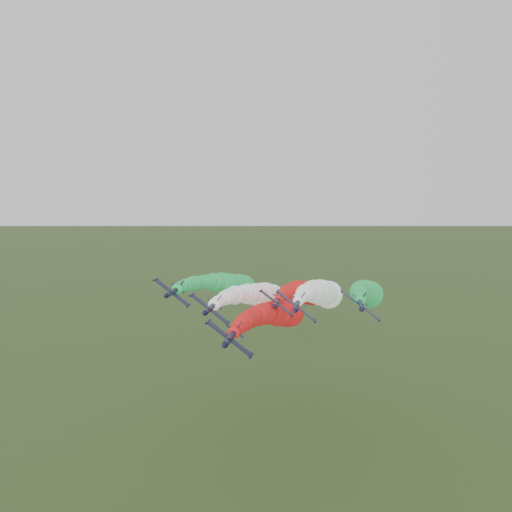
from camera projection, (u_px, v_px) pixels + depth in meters
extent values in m
cylinder|color=black|center=(230.00, 337.00, 77.60)|extent=(1.37, 8.01, 1.37)
cone|color=black|center=(224.00, 347.00, 72.97)|extent=(1.25, 1.60, 1.25)
cone|color=black|center=(236.00, 330.00, 81.87)|extent=(1.25, 0.80, 1.25)
ellipsoid|color=black|center=(229.00, 339.00, 75.78)|extent=(0.90, 1.67, 0.87)
cube|color=black|center=(230.00, 338.00, 77.45)|extent=(6.89, 1.69, 5.21)
cylinder|color=black|center=(208.00, 322.00, 77.65)|extent=(0.55, 2.31, 0.55)
cylinder|color=black|center=(251.00, 355.00, 77.24)|extent=(0.55, 2.31, 0.55)
cube|color=black|center=(238.00, 327.00, 80.72)|extent=(1.33, 1.33, 1.71)
cube|color=black|center=(235.00, 331.00, 80.89)|extent=(2.76, 0.98, 2.10)
sphere|color=red|center=(234.00, 332.00, 80.65)|extent=(2.09, 2.09, 2.09)
sphere|color=red|center=(238.00, 328.00, 83.39)|extent=(2.43, 2.43, 2.43)
sphere|color=red|center=(241.00, 325.00, 86.13)|extent=(2.83, 2.83, 2.83)
sphere|color=red|center=(244.00, 322.00, 88.88)|extent=(3.28, 3.28, 3.28)
sphere|color=red|center=(248.00, 320.00, 91.63)|extent=(3.44, 3.44, 3.44)
sphere|color=red|center=(251.00, 318.00, 94.37)|extent=(3.69, 3.69, 3.69)
sphere|color=red|center=(254.00, 317.00, 97.12)|extent=(3.37, 3.37, 3.37)
sphere|color=red|center=(258.00, 315.00, 99.87)|extent=(4.31, 4.31, 4.31)
sphere|color=red|center=(261.00, 314.00, 102.61)|extent=(4.40, 4.40, 4.40)
sphere|color=red|center=(264.00, 314.00, 105.36)|extent=(4.64, 4.64, 4.64)
sphere|color=red|center=(268.00, 313.00, 108.10)|extent=(4.64, 4.64, 4.64)
sphere|color=red|center=(271.00, 313.00, 110.85)|extent=(5.31, 5.31, 5.31)
sphere|color=red|center=(274.00, 313.00, 113.59)|extent=(5.54, 5.54, 5.54)
sphere|color=red|center=(278.00, 312.00, 116.32)|extent=(6.51, 6.51, 6.51)
sphere|color=red|center=(281.00, 313.00, 119.06)|extent=(6.49, 6.49, 6.49)
sphere|color=red|center=(284.00, 313.00, 121.80)|extent=(6.76, 6.76, 6.76)
sphere|color=red|center=(288.00, 313.00, 124.53)|extent=(7.02, 7.02, 7.02)
sphere|color=red|center=(291.00, 313.00, 127.26)|extent=(6.55, 6.55, 6.55)
cylinder|color=black|center=(210.00, 308.00, 92.55)|extent=(1.37, 8.01, 1.37)
cone|color=black|center=(204.00, 314.00, 87.92)|extent=(1.25, 1.60, 1.25)
cone|color=black|center=(216.00, 303.00, 96.82)|extent=(1.25, 0.80, 1.25)
ellipsoid|color=black|center=(209.00, 309.00, 90.74)|extent=(0.90, 1.67, 0.87)
cube|color=black|center=(210.00, 309.00, 92.40)|extent=(6.89, 1.69, 5.21)
cylinder|color=black|center=(192.00, 295.00, 92.60)|extent=(0.55, 2.31, 0.55)
cylinder|color=black|center=(228.00, 323.00, 92.19)|extent=(0.55, 2.31, 0.55)
cube|color=black|center=(218.00, 300.00, 95.67)|extent=(1.33, 1.33, 1.71)
cube|color=black|center=(215.00, 304.00, 95.84)|extent=(2.76, 0.98, 2.10)
sphere|color=white|center=(214.00, 304.00, 95.60)|extent=(2.41, 2.41, 2.41)
sphere|color=white|center=(218.00, 302.00, 98.34)|extent=(2.51, 2.51, 2.51)
sphere|color=white|center=(221.00, 300.00, 101.08)|extent=(2.46, 2.46, 2.46)
sphere|color=white|center=(225.00, 298.00, 103.83)|extent=(3.08, 3.08, 3.08)
sphere|color=white|center=(228.00, 297.00, 106.58)|extent=(3.34, 3.34, 3.34)
sphere|color=white|center=(231.00, 296.00, 109.33)|extent=(3.55, 3.55, 3.55)
sphere|color=white|center=(235.00, 295.00, 112.07)|extent=(4.28, 4.28, 4.28)
sphere|color=white|center=(238.00, 295.00, 114.82)|extent=(3.86, 3.86, 3.86)
sphere|color=white|center=(242.00, 294.00, 117.57)|extent=(4.02, 4.02, 4.02)
sphere|color=white|center=(245.00, 294.00, 120.31)|extent=(4.66, 4.66, 4.66)
sphere|color=white|center=(248.00, 294.00, 123.06)|extent=(5.12, 5.12, 5.12)
sphere|color=white|center=(252.00, 294.00, 125.80)|extent=(4.73, 4.73, 4.73)
sphere|color=white|center=(255.00, 294.00, 128.54)|extent=(5.69, 5.69, 5.69)
sphere|color=white|center=(258.00, 295.00, 131.28)|extent=(5.73, 5.73, 5.73)
sphere|color=white|center=(262.00, 295.00, 134.01)|extent=(6.66, 6.66, 6.66)
sphere|color=white|center=(265.00, 296.00, 136.75)|extent=(7.21, 7.21, 7.21)
sphere|color=white|center=(268.00, 296.00, 139.48)|extent=(6.39, 6.39, 6.39)
sphere|color=white|center=(272.00, 297.00, 142.21)|extent=(7.23, 7.23, 7.23)
cylinder|color=black|center=(297.00, 305.00, 89.92)|extent=(1.37, 8.01, 1.37)
cone|color=black|center=(295.00, 311.00, 85.29)|extent=(1.25, 1.60, 1.25)
cone|color=black|center=(299.00, 300.00, 94.19)|extent=(1.25, 0.80, 1.25)
ellipsoid|color=black|center=(297.00, 306.00, 88.10)|extent=(0.90, 1.67, 0.87)
cube|color=black|center=(296.00, 306.00, 89.77)|extent=(6.89, 1.69, 5.21)
cylinder|color=black|center=(278.00, 291.00, 89.97)|extent=(0.55, 2.31, 0.55)
cylinder|color=black|center=(315.00, 321.00, 89.56)|extent=(0.55, 2.31, 0.55)
cube|color=black|center=(302.00, 297.00, 93.04)|extent=(1.33, 1.33, 1.71)
cube|color=black|center=(299.00, 301.00, 93.21)|extent=(2.76, 0.98, 2.10)
sphere|color=white|center=(298.00, 302.00, 92.97)|extent=(1.93, 1.93, 1.93)
sphere|color=white|center=(299.00, 299.00, 95.71)|extent=(2.45, 2.45, 2.45)
sphere|color=white|center=(300.00, 297.00, 98.45)|extent=(2.34, 2.34, 2.34)
sphere|color=white|center=(302.00, 295.00, 101.20)|extent=(2.71, 2.71, 2.71)
sphere|color=white|center=(303.00, 294.00, 103.95)|extent=(3.28, 3.28, 3.28)
sphere|color=white|center=(305.00, 293.00, 106.70)|extent=(3.81, 3.81, 3.81)
sphere|color=white|center=(306.00, 292.00, 109.44)|extent=(3.47, 3.47, 3.47)
sphere|color=white|center=(308.00, 292.00, 112.19)|extent=(3.99, 3.99, 3.99)
sphere|color=white|center=(310.00, 292.00, 114.94)|extent=(4.15, 4.15, 4.15)
sphere|color=white|center=(312.00, 291.00, 117.68)|extent=(5.14, 5.14, 5.14)
sphere|color=white|center=(314.00, 291.00, 120.42)|extent=(5.65, 5.65, 5.65)
sphere|color=white|center=(316.00, 292.00, 123.17)|extent=(5.22, 5.22, 5.22)
sphere|color=white|center=(318.00, 292.00, 125.91)|extent=(5.97, 5.97, 5.97)
sphere|color=white|center=(320.00, 292.00, 128.65)|extent=(6.66, 6.66, 6.66)
sphere|color=white|center=(322.00, 293.00, 131.38)|extent=(6.89, 6.89, 6.89)
sphere|color=white|center=(324.00, 293.00, 134.12)|extent=(6.81, 6.81, 6.81)
sphere|color=white|center=(326.00, 294.00, 136.85)|extent=(6.20, 6.20, 6.20)
sphere|color=white|center=(329.00, 295.00, 139.58)|extent=(7.78, 7.78, 7.78)
cylinder|color=black|center=(173.00, 292.00, 100.60)|extent=(1.37, 8.01, 1.37)
cone|color=black|center=(165.00, 296.00, 95.98)|extent=(1.25, 1.60, 1.25)
cone|color=black|center=(179.00, 288.00, 104.88)|extent=(1.25, 0.80, 1.25)
ellipsoid|color=black|center=(171.00, 292.00, 98.79)|extent=(0.90, 1.67, 0.87)
cube|color=black|center=(172.00, 292.00, 100.46)|extent=(6.89, 1.69, 5.21)
cylinder|color=black|center=(156.00, 279.00, 100.66)|extent=(0.55, 2.31, 0.55)
cylinder|color=black|center=(189.00, 305.00, 100.25)|extent=(0.55, 2.31, 0.55)
cube|color=black|center=(181.00, 285.00, 103.73)|extent=(1.33, 1.33, 1.71)
cube|color=black|center=(178.00, 288.00, 103.89)|extent=(2.76, 0.98, 2.10)
sphere|color=green|center=(177.00, 289.00, 103.66)|extent=(2.42, 2.42, 2.42)
sphere|color=green|center=(182.00, 287.00, 106.40)|extent=(2.61, 2.61, 2.61)
sphere|color=green|center=(186.00, 285.00, 109.14)|extent=(2.96, 2.96, 2.96)
sphere|color=green|center=(190.00, 284.00, 111.89)|extent=(3.12, 3.12, 3.12)
sphere|color=green|center=(194.00, 283.00, 114.64)|extent=(3.46, 3.46, 3.46)
sphere|color=green|center=(198.00, 283.00, 117.38)|extent=(3.26, 3.26, 3.26)
sphere|color=green|center=(202.00, 282.00, 120.13)|extent=(3.44, 3.44, 3.44)
sphere|color=green|center=(205.00, 282.00, 122.88)|extent=(3.69, 3.69, 3.69)
sphere|color=green|center=(209.00, 282.00, 125.62)|extent=(3.92, 3.92, 3.92)
sphere|color=green|center=(213.00, 282.00, 128.37)|extent=(4.76, 4.76, 4.76)
sphere|color=green|center=(217.00, 282.00, 131.11)|extent=(4.60, 4.60, 4.60)
sphere|color=green|center=(221.00, 283.00, 133.85)|extent=(5.53, 5.53, 5.53)
sphere|color=green|center=(225.00, 283.00, 136.59)|extent=(5.68, 5.68, 5.68)
sphere|color=green|center=(228.00, 284.00, 139.33)|extent=(5.83, 5.83, 5.83)
sphere|color=green|center=(232.00, 284.00, 142.07)|extent=(6.03, 6.03, 6.03)
sphere|color=green|center=(236.00, 285.00, 144.80)|extent=(6.04, 6.04, 6.04)
sphere|color=green|center=(240.00, 286.00, 147.54)|extent=(6.90, 6.90, 6.90)
sphere|color=green|center=(243.00, 287.00, 150.27)|extent=(7.12, 7.12, 7.12)
cylinder|color=black|center=(361.00, 304.00, 92.12)|extent=(1.37, 8.01, 1.37)
cone|color=black|center=(362.00, 310.00, 87.50)|extent=(1.25, 1.60, 1.25)
cone|color=black|center=(359.00, 299.00, 96.40)|extent=(1.25, 0.80, 1.25)
ellipsoid|color=black|center=(362.00, 305.00, 90.31)|extent=(0.90, 1.67, 0.87)
cube|color=black|center=(360.00, 305.00, 91.97)|extent=(6.89, 1.69, 5.21)
cylinder|color=black|center=(342.00, 291.00, 92.18)|extent=(0.55, 2.31, 0.55)
cylinder|color=black|center=(379.00, 319.00, 91.77)|extent=(0.55, 2.31, 0.55)
cube|color=black|center=(363.00, 296.00, 95.24)|extent=(1.33, 1.33, 1.71)
cube|color=black|center=(360.00, 300.00, 95.41)|extent=(2.76, 0.98, 2.10)
sphere|color=green|center=(360.00, 301.00, 95.17)|extent=(2.16, 2.16, 2.16)
sphere|color=green|center=(359.00, 298.00, 97.91)|extent=(2.68, 2.68, 2.68)
sphere|color=green|center=(359.00, 296.00, 100.66)|extent=(2.66, 2.66, 2.66)
sphere|color=green|center=(358.00, 295.00, 103.40)|extent=(2.66, 2.66, 2.66)
sphere|color=green|center=(358.00, 294.00, 106.15)|extent=(3.66, 3.66, 3.66)
sphere|color=green|center=(359.00, 293.00, 108.90)|extent=(3.35, 3.35, 3.35)
sphere|color=green|center=(359.00, 292.00, 111.65)|extent=(4.10, 4.10, 4.10)
sphere|color=green|center=(359.00, 291.00, 114.39)|extent=(4.26, 4.26, 4.26)
sphere|color=green|center=(360.00, 291.00, 117.14)|extent=(4.62, 4.62, 4.62)
sphere|color=green|center=(360.00, 291.00, 119.88)|extent=(4.55, 4.55, 4.55)
sphere|color=green|center=(361.00, 291.00, 122.63)|extent=(5.36, 5.36, 5.36)
sphere|color=green|center=(362.00, 291.00, 125.37)|extent=(4.63, 4.63, 4.63)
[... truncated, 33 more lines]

